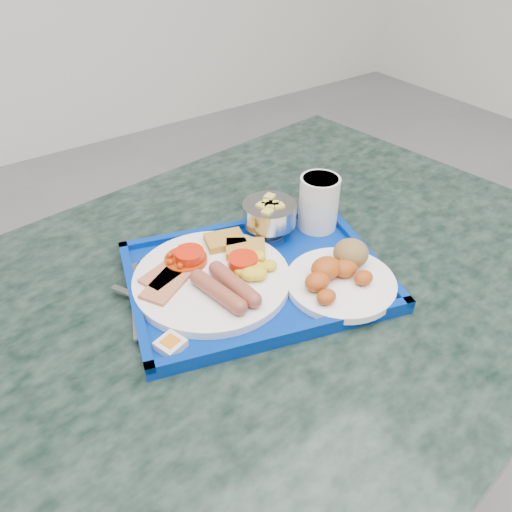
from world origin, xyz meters
The scene contains 9 objects.
table centered at (-0.06, 0.49, 0.60)m, with size 1.40×1.02×0.81m.
tray centered at (-0.03, 0.50, 0.82)m, with size 0.48×0.41×0.02m.
main_plate centered at (-0.09, 0.53, 0.84)m, with size 0.26×0.26×0.04m.
bread_plate centered at (0.07, 0.41, 0.84)m, with size 0.18×0.18×0.06m.
fruit_bowl centered at (0.06, 0.59, 0.87)m, with size 0.10×0.10×0.07m.
juice_cup centered at (0.15, 0.56, 0.88)m, with size 0.07×0.07×0.10m.
spoon centered at (-0.18, 0.60, 0.83)m, with size 0.10×0.17×0.01m.
knife centered at (-0.22, 0.56, 0.83)m, with size 0.01×0.18×0.00m, color #AEAEB0.
jam_packet centered at (-0.22, 0.44, 0.83)m, with size 0.04×0.04×0.01m.
Camera 1 is at (-0.40, -0.02, 1.36)m, focal length 35.00 mm.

